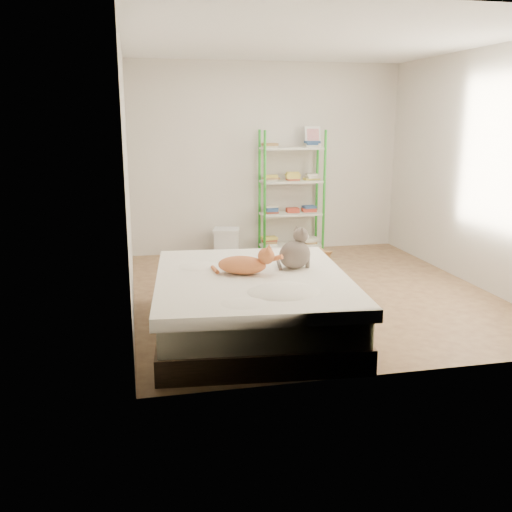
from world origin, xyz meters
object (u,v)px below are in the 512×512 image
object	(u,v)px
shelf_unit	(292,194)
white_bin	(226,242)
bed	(252,304)
cardboard_box	(308,264)
orange_cat	(242,263)
grey_cat	(295,248)

from	to	relation	value
shelf_unit	white_bin	world-z (taller)	shelf_unit
bed	shelf_unit	distance (m)	3.21
shelf_unit	cardboard_box	distance (m)	1.46
bed	shelf_unit	size ratio (longest dim) A/B	1.26
orange_cat	white_bin	xyz separation A→B (m)	(0.32, 2.79, -0.43)
shelf_unit	orange_cat	bearing A→B (deg)	-113.67
bed	grey_cat	size ratio (longest dim) A/B	5.91
shelf_unit	bed	bearing A→B (deg)	-111.96
grey_cat	white_bin	size ratio (longest dim) A/B	0.92
orange_cat	cardboard_box	bearing A→B (deg)	75.98
orange_cat	grey_cat	bearing A→B (deg)	30.36
bed	white_bin	distance (m)	2.86
orange_cat	shelf_unit	bearing A→B (deg)	87.15
white_bin	shelf_unit	bearing A→B (deg)	4.93
grey_cat	white_bin	world-z (taller)	grey_cat
shelf_unit	grey_cat	bearing A→B (deg)	-105.19
grey_cat	orange_cat	bearing A→B (deg)	77.94
bed	white_bin	xyz separation A→B (m)	(0.24, 2.85, -0.06)
bed	white_bin	bearing A→B (deg)	90.43
shelf_unit	white_bin	bearing A→B (deg)	-175.07
cardboard_box	white_bin	distance (m)	1.44
shelf_unit	white_bin	distance (m)	1.14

